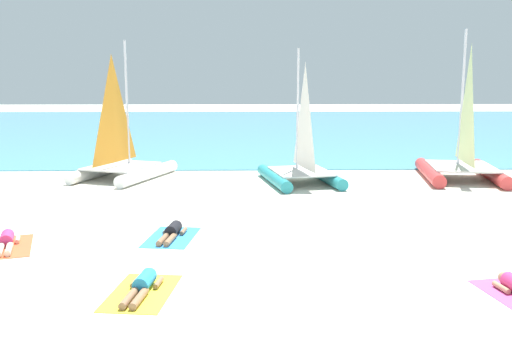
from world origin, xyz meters
The scene contains 11 objects.
ground_plane centered at (0.00, 10.00, 0.00)m, with size 120.00×120.00×0.00m, color silver.
ocean_water centered at (0.00, 32.91, 0.03)m, with size 120.00×40.00×0.05m, color #4C9EB7.
sailboat_white centered at (-5.11, 11.22, 0.79)m, with size 3.84×4.72×5.31m.
sailboat_red centered at (8.01, 10.65, 0.85)m, with size 3.46×4.78×5.73m.
sailboat_teal centered at (1.75, 10.04, 0.74)m, with size 3.10×4.19×4.97m.
towel_leftmost centered at (-5.91, 2.26, 0.01)m, with size 1.10×1.90×0.01m, color #EA5933.
sunbather_leftmost centered at (-5.93, 2.32, 0.13)m, with size 0.85×1.54×0.30m.
towel_center_left centered at (-2.24, -0.62, 0.01)m, with size 1.10×1.90×0.01m, color yellow.
sunbather_center_left centered at (-2.23, -0.55, 0.13)m, with size 0.59×1.57×0.30m.
towel_center_right centered at (-2.15, 2.98, 0.01)m, with size 1.10×1.90×0.01m, color #338CD8.
sunbather_center_right centered at (-2.14, 3.05, 0.13)m, with size 0.61×1.57×0.30m.
Camera 1 is at (-0.34, -10.45, 3.93)m, focal length 39.29 mm.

